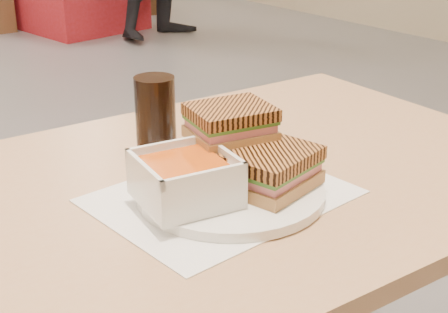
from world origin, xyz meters
TOP-DOWN VIEW (x-y plane):
  - main_table at (-0.01, -1.92)m, footprint 1.24×0.77m
  - tray_liner at (0.02, -1.99)m, footprint 0.36×0.29m
  - plate at (0.03, -2.00)m, footprint 0.27×0.27m
  - soup_bowl at (-0.05, -1.99)m, footprint 0.14×0.14m
  - panini_lower at (0.07, -2.03)m, footprint 0.15×0.13m
  - panini_upper at (0.06, -1.95)m, footprint 0.13×0.12m
  - cola_glass at (0.02, -1.81)m, footprint 0.06×0.06m

SIDE VIEW (x-z plane):
  - main_table at x=-0.01m, z-range 0.26..1.01m
  - tray_liner at x=0.02m, z-range 0.75..0.75m
  - plate at x=0.03m, z-range 0.75..0.77m
  - panini_lower at x=0.07m, z-range 0.77..0.82m
  - soup_bowl at x=-0.05m, z-range 0.76..0.83m
  - cola_glass at x=0.02m, z-range 0.75..0.89m
  - panini_upper at x=0.06m, z-range 0.82..0.87m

